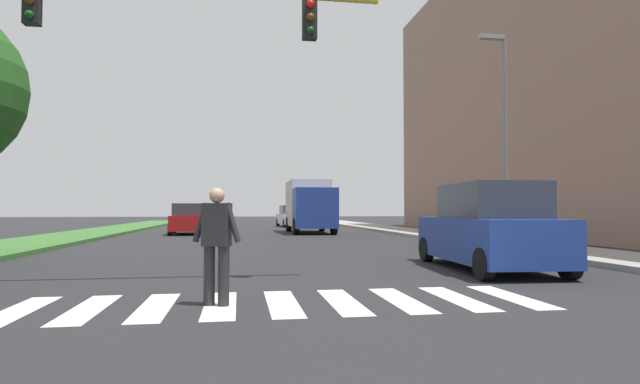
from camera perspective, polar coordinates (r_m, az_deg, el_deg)
The scene contains 12 objects.
ground_plane at distance 29.00m, azimuth -7.80°, elevation -4.66°, with size 140.00×140.00×0.00m, color #262628.
crosswalk at distance 7.67m, azimuth -4.20°, elevation -12.28°, with size 7.65×2.20×0.01m.
median_strip at distance 28.12m, azimuth -25.42°, elevation -4.42°, with size 3.47×64.00×0.15m, color #386B2D.
sidewalk_right at distance 28.74m, azimuth 11.11°, elevation -4.52°, with size 3.00×64.00×0.15m, color #9E9991.
traffic_light_gantry at distance 10.85m, azimuth -29.63°, elevation 14.32°, with size 9.27×0.30×6.00m.
street_lamp_right at distance 19.49m, azimuth 19.74°, elevation 7.65°, with size 1.02×0.24×7.50m.
pedestrian_performer at distance 7.50m, azimuth -11.48°, elevation -5.33°, with size 0.73×0.36×1.69m.
suv_crossing at distance 12.36m, azimuth 18.28°, elevation -3.94°, with size 2.24×4.71×1.97m.
sedan_midblock at distance 29.30m, azimuth -14.59°, elevation -3.05°, with size 2.05×4.36×1.70m.
sedan_distant at distance 40.86m, azimuth -3.22°, elevation -2.78°, with size 2.15×4.64×1.70m.
sedan_far_horizon at distance 51.18m, azimuth -12.42°, elevation -2.59°, with size 2.08×4.48×1.64m.
truck_box_delivery at distance 30.16m, azimuth -1.19°, elevation -1.47°, with size 2.40×6.20×3.10m.
Camera 1 is at (-0.64, 1.04, 1.38)m, focal length 28.62 mm.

